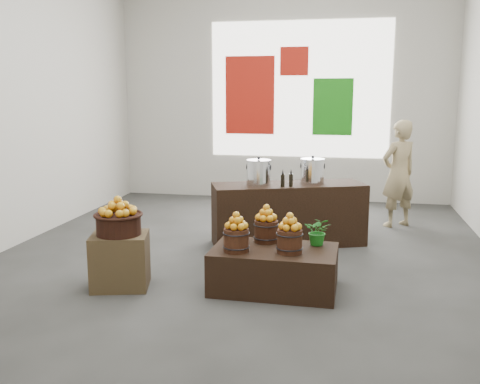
% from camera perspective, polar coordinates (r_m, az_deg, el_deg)
% --- Properties ---
extents(ground, '(7.00, 7.00, 0.00)m').
position_cam_1_polar(ground, '(6.68, 0.75, -6.45)').
color(ground, '#3B3C39').
rests_on(ground, ground).
extents(back_wall, '(6.00, 0.04, 4.00)m').
position_cam_1_polar(back_wall, '(9.84, 4.59, 10.81)').
color(back_wall, '#B4B1A6').
rests_on(back_wall, ground).
extents(back_opening, '(3.20, 0.02, 2.40)m').
position_cam_1_polar(back_opening, '(9.79, 6.35, 10.78)').
color(back_opening, white).
rests_on(back_opening, back_wall).
extents(deco_red_left, '(0.90, 0.04, 1.40)m').
position_cam_1_polar(deco_red_left, '(9.90, 1.06, 10.27)').
color(deco_red_left, '#A5170C').
rests_on(deco_red_left, back_wall).
extents(deco_green_right, '(0.70, 0.04, 1.00)m').
position_cam_1_polar(deco_green_right, '(9.75, 9.87, 8.93)').
color(deco_green_right, '#187612').
rests_on(deco_green_right, back_wall).
extents(deco_red_upper, '(0.50, 0.04, 0.50)m').
position_cam_1_polar(deco_red_upper, '(9.81, 5.81, 13.72)').
color(deco_red_upper, '#A5170C').
rests_on(deco_red_upper, back_wall).
extents(crate, '(0.65, 0.58, 0.56)m').
position_cam_1_polar(crate, '(5.58, -12.65, -7.18)').
color(crate, '#4F4025').
rests_on(crate, ground).
extents(wicker_basket, '(0.44, 0.44, 0.20)m').
position_cam_1_polar(wicker_basket, '(5.48, -12.81, -3.40)').
color(wicker_basket, black).
rests_on(wicker_basket, crate).
extents(apples_in_basket, '(0.35, 0.35, 0.19)m').
position_cam_1_polar(apples_in_basket, '(5.44, -12.90, -1.42)').
color(apples_in_basket, '#AC2305').
rests_on(apples_in_basket, wicker_basket).
extents(display_table, '(1.25, 0.78, 0.43)m').
position_cam_1_polar(display_table, '(5.41, 3.66, -8.22)').
color(display_table, black).
rests_on(display_table, ground).
extents(apple_bucket_front_left, '(0.25, 0.25, 0.23)m').
position_cam_1_polar(apple_bucket_front_left, '(5.22, -0.40, -5.16)').
color(apple_bucket_front_left, '#3E1E11').
rests_on(apple_bucket_front_left, display_table).
extents(apples_in_bucket_front_left, '(0.18, 0.18, 0.17)m').
position_cam_1_polar(apples_in_bucket_front_left, '(5.17, -0.41, -3.06)').
color(apples_in_bucket_front_left, '#AC2305').
rests_on(apples_in_bucket_front_left, apple_bucket_front_left).
extents(apple_bucket_front_right, '(0.25, 0.25, 0.23)m').
position_cam_1_polar(apple_bucket_front_right, '(5.21, 5.30, -5.25)').
color(apple_bucket_front_right, '#3E1E11').
rests_on(apple_bucket_front_right, display_table).
extents(apples_in_bucket_front_right, '(0.18, 0.18, 0.17)m').
position_cam_1_polar(apples_in_bucket_front_right, '(5.16, 5.34, -3.15)').
color(apples_in_bucket_front_right, '#AC2305').
rests_on(apples_in_bucket_front_right, apple_bucket_front_right).
extents(apple_bucket_rear, '(0.25, 0.25, 0.23)m').
position_cam_1_polar(apple_bucket_rear, '(5.55, 2.81, -4.20)').
color(apple_bucket_rear, '#3E1E11').
rests_on(apple_bucket_rear, display_table).
extents(apples_in_bucket_rear, '(0.18, 0.18, 0.17)m').
position_cam_1_polar(apples_in_bucket_rear, '(5.51, 2.83, -2.22)').
color(apples_in_bucket_rear, '#AC2305').
rests_on(apples_in_bucket_rear, apple_bucket_rear).
extents(herb_garnish_right, '(0.29, 0.25, 0.29)m').
position_cam_1_polar(herb_garnish_right, '(5.48, 8.35, -4.15)').
color(herb_garnish_right, '#166918').
rests_on(herb_garnish_right, display_table).
extents(herb_garnish_left, '(0.19, 0.17, 0.30)m').
position_cam_1_polar(herb_garnish_left, '(5.52, -0.68, -3.90)').
color(herb_garnish_left, '#166918').
rests_on(herb_garnish_left, display_table).
extents(counter, '(2.04, 1.27, 0.80)m').
position_cam_1_polar(counter, '(6.98, 5.19, -2.36)').
color(counter, black).
rests_on(counter, ground).
extents(stock_pot_left, '(0.30, 0.30, 0.30)m').
position_cam_1_polar(stock_pot_left, '(6.78, 2.00, 2.03)').
color(stock_pot_left, silver).
rests_on(stock_pot_left, counter).
extents(stock_pot_center, '(0.30, 0.30, 0.30)m').
position_cam_1_polar(stock_pot_center, '(6.96, 7.74, 2.16)').
color(stock_pot_center, silver).
rests_on(stock_pot_center, counter).
extents(oil_cruets, '(0.15, 0.10, 0.22)m').
position_cam_1_polar(oil_cruets, '(6.69, 5.68, 1.53)').
color(oil_cruets, black).
rests_on(oil_cruets, counter).
extents(shopper, '(0.69, 0.63, 1.57)m').
position_cam_1_polar(shopper, '(8.14, 16.55, 1.88)').
color(shopper, '#95835B').
rests_on(shopper, ground).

